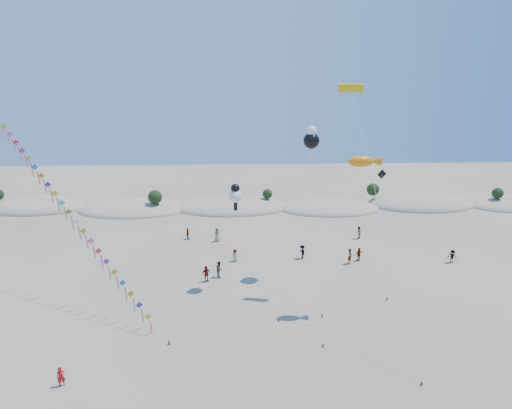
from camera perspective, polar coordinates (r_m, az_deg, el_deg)
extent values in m
ellipsoid|color=gray|center=(79.00, -27.21, -0.46)|extent=(16.00, 8.80, 3.60)
ellipsoid|color=#1D3A15|center=(78.74, -27.30, 0.23)|extent=(12.80, 5.76, 0.64)
ellipsoid|color=gray|center=(72.34, -16.11, -0.69)|extent=(17.60, 9.68, 3.00)
ellipsoid|color=#1D3A15|center=(72.10, -16.17, -0.07)|extent=(14.08, 6.34, 0.70)
ellipsoid|color=gray|center=(70.85, -3.33, -0.39)|extent=(19.00, 10.45, 3.40)
ellipsoid|color=#1D3A15|center=(70.57, -3.34, 0.33)|extent=(15.20, 6.84, 0.76)
ellipsoid|color=gray|center=(70.97, 9.68, -0.59)|extent=(16.40, 9.02, 2.80)
ellipsoid|color=#1D3A15|center=(70.74, 9.71, 0.01)|extent=(13.12, 5.90, 0.66)
ellipsoid|color=gray|center=(77.43, 21.08, -0.01)|extent=(18.00, 9.90, 3.80)
ellipsoid|color=#1D3A15|center=(77.15, 21.16, 0.73)|extent=(14.40, 6.48, 0.72)
sphere|color=black|center=(69.63, -13.31, 0.98)|extent=(2.20, 2.20, 2.20)
sphere|color=black|center=(70.42, 1.53, 1.42)|extent=(1.60, 1.60, 1.60)
sphere|color=black|center=(75.00, 15.33, 1.95)|extent=(2.10, 2.10, 2.10)
sphere|color=black|center=(80.99, 29.52, 1.31)|extent=(1.80, 1.80, 1.80)
cube|color=#3F2D1E|center=(37.55, -11.52, -17.60)|extent=(0.12, 0.12, 0.35)
cylinder|color=silver|center=(44.46, -24.37, 0.05)|extent=(21.76, 17.97, 18.91)
cube|color=yellow|center=(38.40, -14.20, -14.29)|extent=(1.15, 0.45, 1.21)
cube|color=#F76884|center=(38.98, -13.79, -15.64)|extent=(0.19, 0.45, 1.55)
cube|color=#35238F|center=(38.79, -15.30, -12.81)|extent=(1.15, 0.45, 1.21)
cube|color=#F76884|center=(39.34, -14.89, -14.17)|extent=(0.19, 0.45, 1.55)
cube|color=orange|center=(39.22, -16.36, -11.36)|extent=(1.15, 0.45, 1.21)
cube|color=#F76884|center=(39.74, -15.95, -12.73)|extent=(0.19, 0.45, 1.55)
cube|color=blue|center=(39.68, -17.39, -9.93)|extent=(1.15, 0.45, 1.21)
cube|color=#F76884|center=(40.18, -16.97, -11.31)|extent=(0.19, 0.45, 1.55)
cube|color=gold|center=(40.18, -18.38, -8.54)|extent=(1.15, 0.45, 1.21)
cube|color=#F76884|center=(40.65, -17.97, -9.92)|extent=(0.19, 0.45, 1.55)
cube|color=purple|center=(40.72, -19.34, -7.18)|extent=(1.15, 0.45, 1.21)
cube|color=#F76884|center=(41.16, -18.93, -8.55)|extent=(0.19, 0.45, 1.55)
cube|color=#F51B3C|center=(41.29, -20.27, -5.85)|extent=(1.15, 0.45, 1.21)
cube|color=#F76884|center=(41.70, -19.86, -7.22)|extent=(0.19, 0.45, 1.55)
cube|color=#F24C8F|center=(41.89, -21.17, -4.56)|extent=(1.15, 0.45, 1.21)
cube|color=#F76884|center=(42.27, -20.76, -5.93)|extent=(0.19, 0.45, 1.55)
cube|color=#8DD018|center=(42.52, -22.04, -3.31)|extent=(1.15, 0.45, 1.21)
cube|color=#F76884|center=(42.88, -21.63, -4.67)|extent=(0.19, 0.45, 1.55)
cube|color=white|center=(43.18, -22.89, -2.09)|extent=(1.15, 0.45, 1.21)
cube|color=#F76884|center=(43.51, -22.48, -3.44)|extent=(0.19, 0.45, 1.55)
cube|color=green|center=(43.87, -23.70, -0.91)|extent=(1.15, 0.45, 1.21)
cube|color=#F76884|center=(44.17, -23.29, -2.25)|extent=(0.19, 0.45, 1.55)
cube|color=#1BB9CF|center=(44.58, -24.49, 0.23)|extent=(1.15, 0.45, 1.21)
cube|color=#F76884|center=(44.86, -24.08, -1.09)|extent=(0.19, 0.45, 1.55)
cube|color=yellow|center=(45.32, -25.26, 1.34)|extent=(1.15, 0.45, 1.21)
cube|color=#F76884|center=(45.58, -24.85, 0.03)|extent=(0.19, 0.45, 1.55)
cube|color=#35238F|center=(46.09, -26.00, 2.41)|extent=(1.15, 0.45, 1.21)
cube|color=#F76884|center=(46.32, -25.59, 1.12)|extent=(0.19, 0.45, 1.55)
cube|color=orange|center=(46.87, -26.71, 3.44)|extent=(1.15, 0.45, 1.21)
cube|color=#F76884|center=(47.08, -26.31, 2.17)|extent=(0.19, 0.45, 1.55)
cube|color=blue|center=(47.68, -27.41, 4.44)|extent=(1.15, 0.45, 1.21)
cube|color=#F76884|center=(47.87, -27.01, 3.18)|extent=(0.19, 0.45, 1.55)
cube|color=gold|center=(48.51, -28.08, 5.40)|extent=(1.15, 0.45, 1.21)
cube|color=#F76884|center=(48.68, -27.68, 4.16)|extent=(0.19, 0.45, 1.55)
cube|color=purple|center=(49.36, -28.73, 6.34)|extent=(1.15, 0.45, 1.21)
cube|color=#F76884|center=(49.51, -28.34, 5.11)|extent=(0.19, 0.45, 1.55)
cube|color=#F51B3C|center=(50.23, -29.36, 7.23)|extent=(1.15, 0.45, 1.21)
cube|color=#F76884|center=(50.36, -28.97, 6.03)|extent=(0.19, 0.45, 1.55)
cube|color=#F24C8F|center=(51.12, -29.98, 8.10)|extent=(1.15, 0.45, 1.21)
cube|color=#F76884|center=(51.22, -29.59, 6.92)|extent=(0.19, 0.45, 1.55)
cube|color=#8DD018|center=(52.02, -30.57, 8.94)|extent=(1.15, 0.45, 1.21)
cube|color=#F76884|center=(52.11, -30.19, 7.77)|extent=(0.19, 0.45, 1.55)
cube|color=#F76884|center=(53.01, -30.76, 8.60)|extent=(0.19, 0.45, 1.55)
cube|color=#3F2D1E|center=(36.99, 8.94, -18.09)|extent=(0.10, 0.10, 0.30)
cylinder|color=silver|center=(36.73, 11.46, -6.17)|extent=(3.86, 6.37, 14.08)
ellipsoid|color=orange|center=(38.08, 13.82, 5.62)|extent=(2.22, 0.98, 0.98)
cone|color=orange|center=(38.44, 15.61, 5.58)|extent=(0.89, 0.89, 0.89)
cube|color=#3F2D1E|center=(39.76, 3.03, -15.12)|extent=(0.10, 0.10, 0.30)
cylinder|color=silver|center=(40.61, -0.01, -6.85)|extent=(3.84, 7.25, 9.70)
sphere|color=white|center=(42.33, -2.77, 1.13)|extent=(1.34, 1.34, 1.34)
sphere|color=black|center=(42.11, -2.78, 2.18)|extent=(0.89, 0.89, 0.89)
cube|color=black|center=(42.63, -2.75, -0.26)|extent=(0.35, 0.18, 0.80)
cube|color=#3F2D1E|center=(40.82, 8.80, -14.38)|extent=(0.10, 0.10, 0.30)
cylinder|color=silver|center=(41.87, 8.05, -2.56)|extent=(0.05, 9.40, 14.72)
sphere|color=black|center=(44.57, 7.39, 8.43)|extent=(1.65, 1.65, 1.65)
sphere|color=white|center=(44.43, 7.44, 9.69)|extent=(1.07, 1.07, 1.07)
cube|color=white|center=(44.77, 7.33, 6.89)|extent=(0.35, 0.18, 0.80)
cube|color=white|center=(44.46, 6.49, 8.44)|extent=(0.60, 0.15, 0.25)
cube|color=white|center=(44.69, 8.29, 8.42)|extent=(0.60, 0.15, 0.25)
cube|color=#3F2D1E|center=(35.12, 21.22, -21.37)|extent=(0.10, 0.10, 0.30)
cylinder|color=silver|center=(36.31, 16.42, -1.79)|extent=(2.62, 15.29, 20.05)
cube|color=gold|center=(41.43, 12.52, 14.93)|extent=(2.32, 0.95, 0.82)
cube|color=black|center=(41.45, 12.51, 14.93)|extent=(2.24, 0.57, 0.19)
cube|color=#3F2D1E|center=(44.80, 17.07, -11.94)|extent=(0.10, 0.10, 0.30)
cylinder|color=silver|center=(44.48, 16.74, -4.10)|extent=(0.03, 4.76, 11.59)
cube|color=black|center=(44.97, 16.43, 3.90)|extent=(1.02, 0.30, 1.04)
imported|color=#B20E15|center=(35.46, -24.56, -20.16)|extent=(0.67, 0.59, 1.53)
imported|color=slate|center=(47.18, -4.93, -8.59)|extent=(0.96, 1.07, 1.82)
imported|color=slate|center=(50.79, -2.82, -6.78)|extent=(0.89, 0.83, 1.52)
imported|color=slate|center=(46.35, -6.67, -9.16)|extent=(1.13, 0.91, 1.80)
imported|color=slate|center=(51.70, 6.17, -6.31)|extent=(0.92, 1.24, 1.70)
imported|color=slate|center=(51.23, 12.42, -6.76)|extent=(0.60, 0.77, 1.86)
imported|color=slate|center=(58.95, 13.51, -3.68)|extent=(0.91, 1.01, 1.71)
imported|color=slate|center=(56.69, -5.21, -4.07)|extent=(0.95, 0.70, 1.79)
imported|color=slate|center=(52.31, 13.56, -6.46)|extent=(1.04, 0.76, 1.64)
imported|color=slate|center=(55.38, 24.69, -6.31)|extent=(1.17, 0.99, 1.57)
imported|color=slate|center=(57.85, -9.09, -3.89)|extent=(0.48, 0.95, 1.56)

